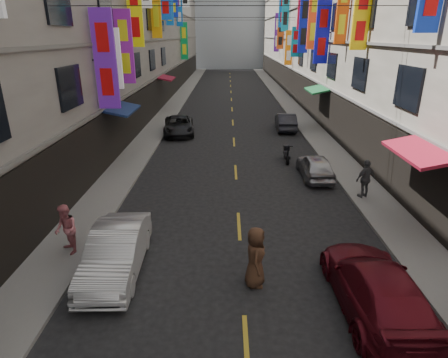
{
  "coord_description": "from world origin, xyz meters",
  "views": [
    {
      "loc": [
        -0.46,
        5.31,
        6.82
      ],
      "look_at": [
        -0.53,
        13.5,
        3.65
      ],
      "focal_mm": 30.0,
      "sensor_mm": 36.0,
      "label": 1
    }
  ],
  "objects_px": {
    "car_right_mid": "(315,166)",
    "pedestrian_crossing": "(255,257)",
    "scooter_far_right": "(287,154)",
    "pedestrian_rfar": "(366,179)",
    "car_right_near": "(376,288)",
    "car_left_mid": "(116,251)",
    "car_left_far": "(179,125)",
    "pedestrian_lfar": "(66,230)",
    "car_right_far": "(286,122)"
  },
  "relations": [
    {
      "from": "pedestrian_crossing",
      "to": "car_left_mid",
      "type": "bearing_deg",
      "value": 85.35
    },
    {
      "from": "scooter_far_right",
      "to": "pedestrian_rfar",
      "type": "bearing_deg",
      "value": 118.15
    },
    {
      "from": "car_right_mid",
      "to": "pedestrian_crossing",
      "type": "xyz_separation_m",
      "value": [
        -3.65,
        -8.82,
        0.31
      ]
    },
    {
      "from": "scooter_far_right",
      "to": "car_left_far",
      "type": "distance_m",
      "value": 9.36
    },
    {
      "from": "car_left_far",
      "to": "pedestrian_lfar",
      "type": "relative_size",
      "value": 2.72
    },
    {
      "from": "car_left_mid",
      "to": "car_right_far",
      "type": "bearing_deg",
      "value": 65.06
    },
    {
      "from": "scooter_far_right",
      "to": "car_left_mid",
      "type": "relative_size",
      "value": 0.43
    },
    {
      "from": "scooter_far_right",
      "to": "pedestrian_crossing",
      "type": "height_order",
      "value": "pedestrian_crossing"
    },
    {
      "from": "car_left_far",
      "to": "car_right_far",
      "type": "xyz_separation_m",
      "value": [
        8.0,
        1.36,
        0.01
      ]
    },
    {
      "from": "car_left_mid",
      "to": "car_right_mid",
      "type": "height_order",
      "value": "car_left_mid"
    },
    {
      "from": "car_left_mid",
      "to": "car_right_mid",
      "type": "relative_size",
      "value": 1.18
    },
    {
      "from": "car_right_far",
      "to": "pedestrian_lfar",
      "type": "height_order",
      "value": "pedestrian_lfar"
    },
    {
      "from": "car_left_far",
      "to": "car_right_far",
      "type": "bearing_deg",
      "value": 3.02
    },
    {
      "from": "car_right_mid",
      "to": "pedestrian_crossing",
      "type": "bearing_deg",
      "value": 67.21
    },
    {
      "from": "car_left_mid",
      "to": "car_right_near",
      "type": "distance_m",
      "value": 7.42
    },
    {
      "from": "car_right_near",
      "to": "car_right_mid",
      "type": "height_order",
      "value": "car_right_near"
    },
    {
      "from": "car_left_mid",
      "to": "car_left_far",
      "type": "xyz_separation_m",
      "value": [
        -0.18,
        17.1,
        -0.06
      ]
    },
    {
      "from": "car_right_near",
      "to": "pedestrian_rfar",
      "type": "bearing_deg",
      "value": -107.45
    },
    {
      "from": "scooter_far_right",
      "to": "pedestrian_crossing",
      "type": "bearing_deg",
      "value": 79.29
    },
    {
      "from": "pedestrian_lfar",
      "to": "car_left_mid",
      "type": "bearing_deg",
      "value": 25.47
    },
    {
      "from": "car_right_mid",
      "to": "pedestrian_rfar",
      "type": "relative_size",
      "value": 2.1
    },
    {
      "from": "car_right_near",
      "to": "car_left_mid",
      "type": "bearing_deg",
      "value": -13.86
    },
    {
      "from": "car_left_mid",
      "to": "pedestrian_crossing",
      "type": "bearing_deg",
      "value": -10.5
    },
    {
      "from": "car_right_far",
      "to": "pedestrian_rfar",
      "type": "bearing_deg",
      "value": 99.52
    },
    {
      "from": "car_left_far",
      "to": "car_right_mid",
      "type": "xyz_separation_m",
      "value": [
        8.0,
        -8.91,
        -0.02
      ]
    },
    {
      "from": "pedestrian_lfar",
      "to": "pedestrian_crossing",
      "type": "bearing_deg",
      "value": 36.68
    },
    {
      "from": "car_left_far",
      "to": "car_right_mid",
      "type": "height_order",
      "value": "car_left_far"
    },
    {
      "from": "car_right_mid",
      "to": "pedestrian_lfar",
      "type": "xyz_separation_m",
      "value": [
        -9.64,
        -7.34,
        0.35
      ]
    },
    {
      "from": "car_left_far",
      "to": "car_right_near",
      "type": "xyz_separation_m",
      "value": [
        7.41,
        -18.79,
        0.07
      ]
    },
    {
      "from": "car_left_far",
      "to": "car_right_far",
      "type": "distance_m",
      "value": 8.12
    },
    {
      "from": "scooter_far_right",
      "to": "pedestrian_crossing",
      "type": "relative_size",
      "value": 0.98
    },
    {
      "from": "car_left_mid",
      "to": "pedestrian_rfar",
      "type": "relative_size",
      "value": 2.47
    },
    {
      "from": "car_left_mid",
      "to": "pedestrian_rfar",
      "type": "height_order",
      "value": "pedestrian_rfar"
    },
    {
      "from": "car_right_near",
      "to": "car_left_far",
      "type": "bearing_deg",
      "value": -69.19
    },
    {
      "from": "car_right_far",
      "to": "pedestrian_crossing",
      "type": "height_order",
      "value": "pedestrian_crossing"
    },
    {
      "from": "car_right_near",
      "to": "pedestrian_crossing",
      "type": "xyz_separation_m",
      "value": [
        -3.06,
        1.07,
        0.22
      ]
    },
    {
      "from": "scooter_far_right",
      "to": "car_left_far",
      "type": "bearing_deg",
      "value": -39.98
    },
    {
      "from": "pedestrian_lfar",
      "to": "pedestrian_rfar",
      "type": "height_order",
      "value": "pedestrian_rfar"
    },
    {
      "from": "car_left_far",
      "to": "pedestrian_lfar",
      "type": "bearing_deg",
      "value": -102.41
    },
    {
      "from": "car_right_near",
      "to": "scooter_far_right",
      "type": "bearing_deg",
      "value": -88.61
    },
    {
      "from": "pedestrian_crossing",
      "to": "scooter_far_right",
      "type": "bearing_deg",
      "value": -8.93
    },
    {
      "from": "car_right_near",
      "to": "car_right_mid",
      "type": "bearing_deg",
      "value": -94.13
    },
    {
      "from": "car_left_mid",
      "to": "car_right_mid",
      "type": "bearing_deg",
      "value": 44.34
    },
    {
      "from": "pedestrian_lfar",
      "to": "car_right_far",
      "type": "bearing_deg",
      "value": 111.81
    },
    {
      "from": "car_right_near",
      "to": "car_right_mid",
      "type": "xyz_separation_m",
      "value": [
        0.59,
        9.88,
        -0.09
      ]
    },
    {
      "from": "car_left_mid",
      "to": "pedestrian_rfar",
      "type": "distance_m",
      "value": 10.87
    },
    {
      "from": "scooter_far_right",
      "to": "car_right_mid",
      "type": "xyz_separation_m",
      "value": [
        1.05,
        -2.64,
        0.17
      ]
    },
    {
      "from": "car_left_far",
      "to": "car_right_near",
      "type": "height_order",
      "value": "car_right_near"
    },
    {
      "from": "car_right_far",
      "to": "pedestrian_rfar",
      "type": "xyz_separation_m",
      "value": [
        1.57,
        -12.98,
        0.33
      ]
    },
    {
      "from": "car_right_mid",
      "to": "car_right_far",
      "type": "xyz_separation_m",
      "value": [
        0.0,
        10.27,
        0.03
      ]
    }
  ]
}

